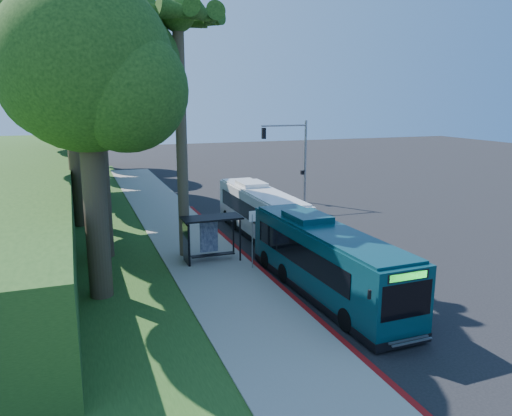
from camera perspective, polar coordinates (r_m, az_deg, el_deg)
name	(u,v)px	position (r m, az deg, el deg)	size (l,w,h in m)	color
ground	(304,236)	(32.66, 5.54, -3.24)	(140.00, 140.00, 0.00)	black
sidewalk	(195,247)	(30.30, -7.04, -4.41)	(4.50, 70.00, 0.12)	gray
red_curb	(253,262)	(27.25, -0.34, -6.24)	(0.25, 30.00, 0.13)	maroon
grass_verge	(92,235)	(34.42, -18.27, -2.96)	(8.00, 70.00, 0.06)	#234719
bus_shelter	(207,230)	(27.16, -5.65, -2.53)	(3.20, 1.51, 2.55)	black
stop_sign_pole	(252,232)	(25.63, -0.43, -2.73)	(0.35, 0.06, 3.17)	gray
traffic_signal_pole	(294,151)	(42.34, 4.42, 6.46)	(4.10, 0.30, 7.00)	gray
palm_tree	(178,27)	(27.60, -8.92, 19.76)	(4.20, 4.20, 14.40)	#4C3F2D
tree_0	(93,51)	(28.41, -18.16, 16.71)	(8.40, 8.00, 15.70)	#382B1E
tree_1	(70,37)	(36.48, -20.50, 17.88)	(10.50, 10.00, 18.26)	#382B1E
tree_2	(91,77)	(44.34, -18.34, 13.99)	(8.82, 8.40, 15.12)	#382B1E
tree_3	(64,64)	(52.37, -21.05, 15.11)	(10.08, 9.60, 17.28)	#382B1E
tree_4	(90,90)	(60.32, -18.42, 12.69)	(8.40, 8.00, 14.14)	#382B1E
tree_5	(96,97)	(68.36, -17.80, 11.98)	(7.35, 7.00, 12.86)	#382B1E
tree_6	(89,75)	(22.31, -18.57, 14.17)	(7.56, 7.20, 13.74)	#382B1E
white_bus	(260,211)	(32.38, 0.49, -0.39)	(2.42, 11.05, 3.29)	silver
teal_bus	(325,259)	(22.98, 7.85, -5.77)	(2.74, 11.43, 3.39)	#0A323B
pickup	(285,209)	(37.34, 3.31, -0.09)	(2.37, 5.15, 1.43)	silver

